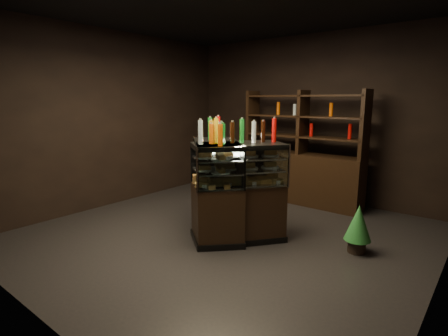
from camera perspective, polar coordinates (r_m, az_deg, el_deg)
The scene contains 7 objects.
ground at distance 4.94m, azimuth 0.42°, elevation -10.72°, with size 5.00×5.00×0.00m, color black.
room_shell at distance 4.59m, azimuth 0.46°, elevation 12.40°, with size 5.02×5.02×3.01m.
display_case at distance 4.73m, azimuth 0.52°, elevation -6.06°, with size 1.57×1.31×1.30m.
food_display at distance 4.60m, azimuth 0.50°, elevation 0.30°, with size 1.21×0.97×0.41m.
bottles_top at distance 4.54m, azimuth 0.56°, elevation 5.99°, with size 1.04×0.83×0.30m.
potted_conifer at distance 4.55m, azimuth 21.10°, elevation -8.23°, with size 0.32×0.32×0.68m.
back_shelving at distance 6.41m, azimuth 12.43°, elevation -0.18°, with size 2.21×0.46×2.00m.
Camera 1 is at (2.84, -3.60, 1.84)m, focal length 28.00 mm.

